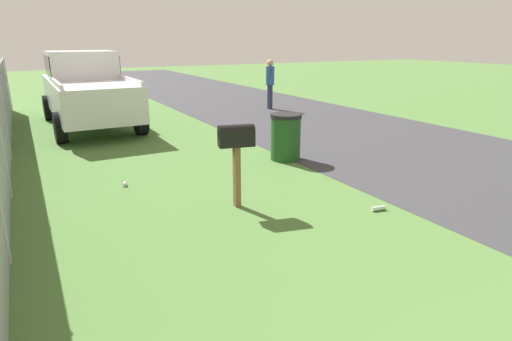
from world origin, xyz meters
TOP-DOWN VIEW (x-y plane):
  - road_asphalt at (6.00, -5.03)m, footprint 60.00×5.85m
  - mailbox at (6.38, -0.01)m, footprint 0.31×0.55m
  - pickup_truck at (14.05, 0.98)m, footprint 5.39×2.24m
  - trash_bin at (8.24, -2.05)m, footprint 0.64×0.64m
  - pedestrian at (14.19, -5.17)m, footprint 0.49×0.30m
  - fence_section at (9.71, 3.01)m, footprint 17.11×0.07m
  - litter_can_by_mailbox at (8.13, 1.28)m, footprint 0.13×0.10m
  - litter_bottle_far_scatter at (5.22, -1.75)m, footprint 0.11×0.23m

SIDE VIEW (x-z plane):
  - road_asphalt at x=6.00m, z-range 0.00..0.01m
  - litter_can_by_mailbox at x=8.13m, z-range 0.00..0.07m
  - litter_bottle_far_scatter at x=5.22m, z-range 0.00..0.07m
  - trash_bin at x=8.24m, z-range 0.00..0.96m
  - fence_section at x=9.71m, z-range 0.07..1.90m
  - mailbox at x=6.38m, z-range 0.38..1.63m
  - pedestrian at x=14.19m, z-range 0.14..1.87m
  - pickup_truck at x=14.05m, z-range 0.06..2.15m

